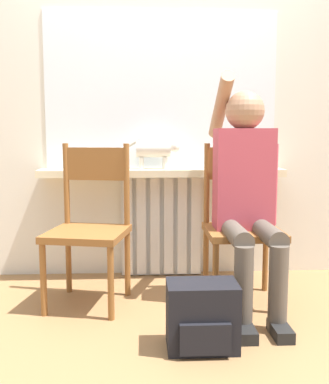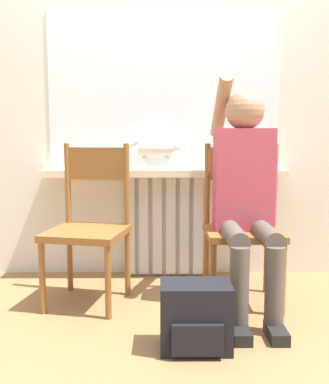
# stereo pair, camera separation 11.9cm
# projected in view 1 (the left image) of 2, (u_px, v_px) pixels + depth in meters

# --- Properties ---
(ground_plane) EXTENTS (12.00, 12.00, 0.00)m
(ground_plane) POSITION_uv_depth(u_px,v_px,m) (172.00, 348.00, 2.15)
(ground_plane) COLOR olive
(wall_with_window) EXTENTS (7.00, 0.06, 2.70)m
(wall_with_window) POSITION_uv_depth(u_px,v_px,m) (161.00, 87.00, 3.20)
(wall_with_window) COLOR silver
(wall_with_window) RESTS_ON ground_plane
(radiator) EXTENTS (0.58, 0.08, 0.73)m
(radiator) POSITION_uv_depth(u_px,v_px,m) (162.00, 225.00, 3.24)
(radiator) COLOR silver
(radiator) RESTS_ON ground_plane
(windowsill) EXTENTS (1.70, 0.23, 0.05)m
(windowsill) POSITION_uv_depth(u_px,v_px,m) (162.00, 173.00, 3.13)
(windowsill) COLOR beige
(windowsill) RESTS_ON radiator
(window_glass) EXTENTS (1.63, 0.01, 1.09)m
(window_glass) POSITION_uv_depth(u_px,v_px,m) (161.00, 91.00, 3.16)
(window_glass) COLOR white
(window_glass) RESTS_ON windowsill
(chair_left) EXTENTS (0.52, 0.52, 0.96)m
(chair_left) POSITION_uv_depth(u_px,v_px,m) (90.00, 224.00, 2.68)
(chair_left) COLOR brown
(chair_left) RESTS_ON ground_plane
(chair_right) EXTENTS (0.44, 0.44, 0.96)m
(chair_right) POSITION_uv_depth(u_px,v_px,m) (242.00, 222.00, 2.73)
(chair_right) COLOR brown
(chair_right) RESTS_ON ground_plane
(person) EXTENTS (0.36, 0.99, 1.37)m
(person) POSITION_uv_depth(u_px,v_px,m) (247.00, 187.00, 2.59)
(person) COLOR brown
(person) RESTS_ON ground_plane
(cat) EXTENTS (0.43, 0.12, 0.22)m
(cat) POSITION_uv_depth(u_px,v_px,m) (156.00, 149.00, 3.11)
(cat) COLOR silver
(cat) RESTS_ON windowsill
(backpack) EXTENTS (0.33, 0.24, 0.32)m
(backpack) POSITION_uv_depth(u_px,v_px,m) (202.00, 316.00, 2.13)
(backpack) COLOR black
(backpack) RESTS_ON ground_plane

